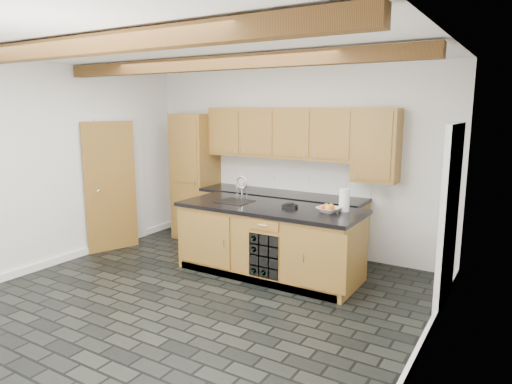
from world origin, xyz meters
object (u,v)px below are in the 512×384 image
at_px(kitchen_scale, 290,206).
at_px(fruit_bowl, 328,210).
at_px(paper_towel, 344,200).
at_px(island, 269,240).

height_order(kitchen_scale, fruit_bowl, fruit_bowl).
bearing_deg(paper_towel, fruit_bowl, -130.44).
distance_m(island, kitchen_scale, 0.56).
bearing_deg(paper_towel, island, -165.98).
distance_m(island, fruit_bowl, 0.94).
bearing_deg(paper_towel, kitchen_scale, -165.86).
height_order(island, kitchen_scale, kitchen_scale).
xyz_separation_m(kitchen_scale, fruit_bowl, (0.53, 0.00, 0.01)).
relative_size(fruit_bowl, paper_towel, 0.96).
height_order(island, fruit_bowl, fruit_bowl).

